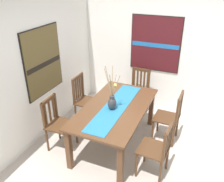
% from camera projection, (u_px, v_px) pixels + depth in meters
% --- Properties ---
extents(ground_plane, '(6.40, 6.40, 0.03)m').
position_uv_depth(ground_plane, '(136.00, 158.00, 4.00)').
color(ground_plane, '#B2A89E').
extents(wall_back, '(6.40, 0.12, 2.70)m').
position_uv_depth(wall_back, '(34.00, 65.00, 4.03)').
color(wall_back, silver).
rests_on(wall_back, ground_plane).
extents(wall_side, '(0.12, 6.40, 2.70)m').
position_uv_depth(wall_side, '(168.00, 48.00, 4.91)').
color(wall_side, silver).
rests_on(wall_side, ground_plane).
extents(dining_table, '(1.82, 0.99, 0.75)m').
position_uv_depth(dining_table, '(115.00, 112.00, 4.03)').
color(dining_table, '#51331E').
rests_on(dining_table, ground_plane).
extents(table_runner, '(1.67, 0.36, 0.01)m').
position_uv_depth(table_runner, '(115.00, 107.00, 3.98)').
color(table_runner, '#236B93').
rests_on(table_runner, dining_table).
extents(centerpiece_vase, '(0.24, 0.25, 0.73)m').
position_uv_depth(centerpiece_vase, '(112.00, 102.00, 3.85)').
color(centerpiece_vase, '#333338').
rests_on(centerpiece_vase, dining_table).
extents(chair_0, '(0.44, 0.44, 0.93)m').
position_uv_depth(chair_0, '(138.00, 90.00, 5.13)').
color(chair_0, '#4C301C').
rests_on(chair_0, ground_plane).
extents(chair_1, '(0.44, 0.44, 0.93)m').
position_uv_depth(chair_1, '(58.00, 123.00, 4.03)').
color(chair_1, '#4C301C').
rests_on(chair_1, ground_plane).
extents(chair_2, '(0.43, 0.43, 0.95)m').
position_uv_depth(chair_2, '(170.00, 116.00, 4.19)').
color(chair_2, '#4C301C').
rests_on(chair_2, ground_plane).
extents(chair_3, '(0.43, 0.43, 0.98)m').
position_uv_depth(chair_3, '(84.00, 99.00, 4.73)').
color(chair_3, '#4C301C').
rests_on(chair_3, ground_plane).
extents(chair_4, '(0.45, 0.45, 0.90)m').
position_uv_depth(chair_4, '(157.00, 149.00, 3.45)').
color(chair_4, '#4C301C').
rests_on(chair_4, ground_plane).
extents(painting_on_back_wall, '(0.95, 0.05, 1.17)m').
position_uv_depth(painting_on_back_wall, '(43.00, 61.00, 4.13)').
color(painting_on_back_wall, black).
extents(painting_on_side_wall, '(0.05, 1.03, 1.13)m').
position_uv_depth(painting_on_side_wall, '(155.00, 44.00, 4.91)').
color(painting_on_side_wall, black).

